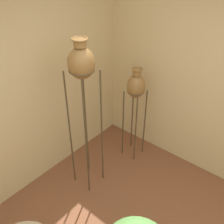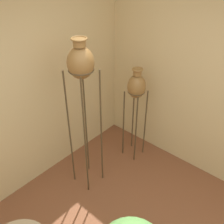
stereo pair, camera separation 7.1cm
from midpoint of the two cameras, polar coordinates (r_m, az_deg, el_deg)
name	(u,v)px [view 2 (the right image)]	position (r m, az deg, el deg)	size (l,w,h in m)	color
vase_stand_tall	(81,68)	(2.86, -6.05, 9.55)	(0.30, 0.30, 2.03)	#473823
vase_stand_medium	(136,89)	(3.60, 5.90, 5.07)	(0.25, 0.25, 1.45)	#473823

